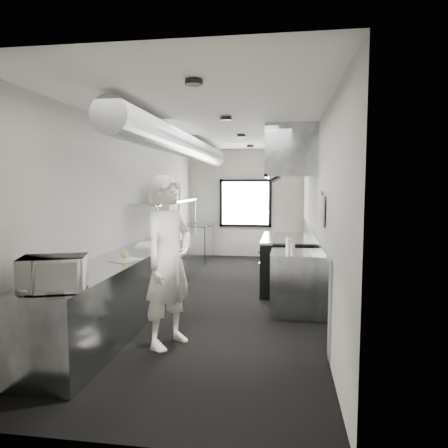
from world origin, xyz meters
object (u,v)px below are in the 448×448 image
(plate_stack_d, at_px, (177,191))
(squeeze_bottle_b, at_px, (288,247))
(microwave, at_px, (54,274))
(small_plate, at_px, (125,258))
(prep_counter, at_px, (146,275))
(range, at_px, (285,263))
(pass_shelf, at_px, (169,202))
(squeeze_bottle_c, at_px, (288,245))
(exhaust_hood, at_px, (290,155))
(squeeze_bottle_a, at_px, (293,250))
(knife_block, at_px, (158,233))
(plate_stack_c, at_px, (172,193))
(far_work_table, at_px, (196,242))
(squeeze_bottle_d, at_px, (288,244))
(plate_stack_b, at_px, (164,193))
(deli_tub_b, at_px, (82,264))
(squeeze_bottle_e, at_px, (289,243))
(plate_stack_a, at_px, (156,193))
(bottle_station, at_px, (293,282))
(cutting_board, at_px, (151,244))
(deli_tub_a, at_px, (58,275))
(line_cook, at_px, (169,261))

(plate_stack_d, distance_m, squeeze_bottle_b, 3.42)
(microwave, xyz_separation_m, small_plate, (0.02, 1.63, -0.15))
(prep_counter, relative_size, range, 3.75)
(small_plate, bearing_deg, plate_stack_d, 92.70)
(pass_shelf, xyz_separation_m, squeeze_bottle_c, (2.26, -1.67, -0.54))
(exhaust_hood, relative_size, squeeze_bottle_a, 12.56)
(pass_shelf, height_order, squeeze_bottle_b, pass_shelf)
(squeeze_bottle_b, bearing_deg, knife_block, 150.96)
(exhaust_hood, relative_size, plate_stack_c, 7.34)
(pass_shelf, bearing_deg, far_work_table, 88.93)
(squeeze_bottle_d, bearing_deg, prep_counter, 179.10)
(prep_counter, relative_size, plate_stack_b, 19.58)
(deli_tub_b, height_order, squeeze_bottle_d, squeeze_bottle_d)
(far_work_table, height_order, plate_stack_b, plate_stack_b)
(exhaust_hood, xyz_separation_m, squeeze_bottle_c, (-0.03, -1.37, -1.39))
(plate_stack_d, bearing_deg, exhaust_hood, -22.22)
(prep_counter, xyz_separation_m, small_plate, (0.10, -1.10, 0.46))
(squeeze_bottle_e, bearing_deg, plate_stack_a, 162.78)
(bottle_station, bearing_deg, plate_stack_c, 140.81)
(small_plate, distance_m, cutting_board, 1.30)
(bottle_station, xyz_separation_m, squeeze_bottle_d, (-0.08, 0.17, 0.55))
(prep_counter, distance_m, knife_block, 1.14)
(exhaust_hood, distance_m, deli_tub_a, 4.47)
(small_plate, bearing_deg, squeeze_bottle_b, 20.56)
(exhaust_hood, xyz_separation_m, plate_stack_b, (-2.29, -0.07, -0.67))
(exhaust_hood, relative_size, plate_stack_d, 6.58)
(deli_tub_b, bearing_deg, prep_counter, 84.77)
(far_work_table, relative_size, cutting_board, 2.08)
(deli_tub_b, height_order, squeeze_bottle_a, squeeze_bottle_a)
(pass_shelf, bearing_deg, microwave, -88.43)
(deli_tub_b, bearing_deg, squeeze_bottle_a, 26.65)
(microwave, bearing_deg, prep_counter, 71.79)
(far_work_table, xyz_separation_m, line_cook, (0.85, -5.34, 0.54))
(plate_stack_a, bearing_deg, plate_stack_b, 82.94)
(exhaust_hood, height_order, cutting_board, exhaust_hood)
(prep_counter, relative_size, line_cook, 3.03)
(plate_stack_c, xyz_separation_m, squeeze_bottle_c, (2.26, -1.87, -0.72))
(deli_tub_a, distance_m, squeeze_bottle_d, 3.27)
(cutting_board, distance_m, knife_block, 0.81)
(small_plate, bearing_deg, line_cook, -35.70)
(exhaust_hood, distance_m, prep_counter, 3.20)
(range, height_order, squeeze_bottle_d, squeeze_bottle_d)
(squeeze_bottle_a, bearing_deg, squeeze_bottle_e, 94.24)
(pass_shelf, bearing_deg, range, -7.67)
(plate_stack_d, height_order, squeeze_bottle_a, plate_stack_d)
(plate_stack_b, distance_m, squeeze_bottle_b, 2.78)
(exhaust_hood, height_order, squeeze_bottle_c, exhaust_hood)
(plate_stack_b, bearing_deg, knife_block, -116.30)
(plate_stack_a, height_order, plate_stack_c, plate_stack_a)
(deli_tub_b, height_order, knife_block, knife_block)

